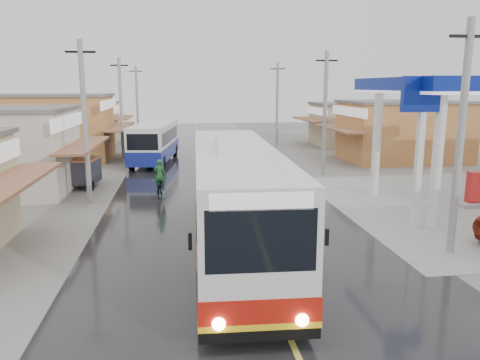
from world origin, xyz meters
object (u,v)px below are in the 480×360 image
Objects in this scene: coach_bus at (235,199)px; second_bus at (155,142)px; cyclist at (160,184)px; tricycle_near at (85,171)px.

coach_bus reaches higher than second_bus.
second_bus reaches higher than cyclist.
tricycle_near is at bearing 151.10° from cyclist.
coach_bus is 20.85m from second_bus.
tricycle_near is at bearing -105.26° from second_bus.
second_bus is (-3.74, 20.51, -0.33)m from coach_bus.
coach_bus is at bearing -51.21° from tricycle_near.
coach_bus is 1.41× the size of second_bus.
second_bus is 11.47m from cyclist.
cyclist is at bearing 109.89° from coach_bus.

